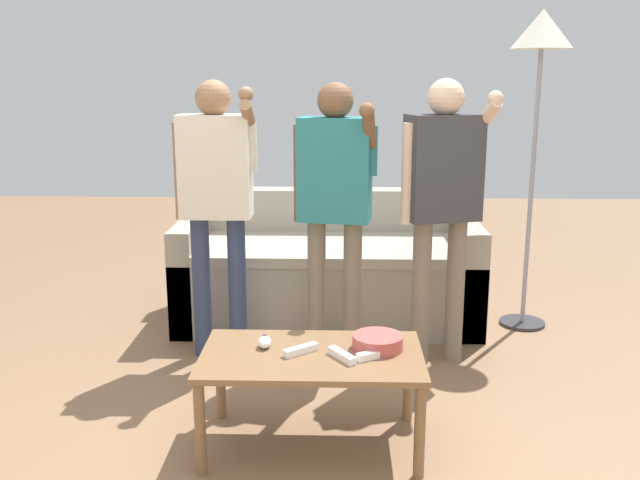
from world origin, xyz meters
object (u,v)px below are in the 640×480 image
game_remote_nunchuk (265,342)px  player_left (216,187)px  game_remote_wand_spare (374,354)px  player_center (335,191)px  couch (328,272)px  game_remote_wand_near (342,355)px  player_right (443,189)px  coffee_table (312,365)px  snack_bowl (378,342)px  game_remote_wand_far (301,350)px  floor_lamp (541,53)px

game_remote_nunchuk → player_left: bearing=110.7°
game_remote_wand_spare → player_left: bearing=128.3°
game_remote_nunchuk → player_center: size_ratio=0.06×
couch → game_remote_wand_spare: couch is taller
couch → player_left: size_ratio=1.23×
couch → game_remote_nunchuk: bearing=-98.7°
player_left → player_center: (0.63, -0.05, -0.01)m
couch → game_remote_wand_near: bearing=-87.2°
game_remote_nunchuk → player_right: size_ratio=0.06×
coffee_table → player_right: size_ratio=0.60×
snack_bowl → player_left: bearing=131.8°
couch → game_remote_wand_far: (-0.09, -1.63, 0.13)m
player_center → player_right: (0.56, -0.01, 0.01)m
game_remote_wand_far → game_remote_wand_spare: bearing=-7.3°
couch → floor_lamp: size_ratio=0.98×
floor_lamp → game_remote_wand_spare: floor_lamp is taller
game_remote_wand_near → coffee_table: bearing=156.5°
snack_bowl → player_left: player_left is taller
coffee_table → game_remote_nunchuk: size_ratio=10.39×
coffee_table → player_center: size_ratio=0.61×
couch → coffee_table: couch is taller
couch → floor_lamp: (1.23, -0.12, 1.36)m
player_left → game_remote_wand_near: 1.33m
player_left → player_center: player_left is taller
floor_lamp → game_remote_wand_far: size_ratio=12.88×
game_remote_nunchuk → game_remote_wand_near: bearing=-19.6°
snack_bowl → game_remote_nunchuk: snack_bowl is taller
player_center → snack_bowl: bearing=-77.8°
floor_lamp → game_remote_wand_near: 2.29m
player_left → game_remote_wand_far: (0.50, -0.97, -0.52)m
couch → player_right: player_right is taller
couch → player_center: bearing=-86.3°
game_remote_wand_spare → player_right: bearing=67.8°
couch → game_remote_wand_spare: 1.69m
couch → game_remote_nunchuk: couch is taller
coffee_table → game_remote_wand_spare: size_ratio=6.00×
player_left → snack_bowl: bearing=-48.2°
player_right → game_remote_wand_far: (-0.69, -0.92, -0.52)m
coffee_table → game_remote_nunchuk: bearing=163.0°
player_left → player_right: bearing=-2.8°
player_left → game_remote_wand_near: player_left is taller
floor_lamp → game_remote_wand_near: floor_lamp is taller
game_remote_wand_spare → floor_lamp: bearing=56.9°
player_right → game_remote_wand_near: 1.22m
couch → floor_lamp: floor_lamp is taller
snack_bowl → couch: bearing=98.4°
snack_bowl → game_remote_wand_spare: snack_bowl is taller
game_remote_wand_spare → game_remote_wand_far: bearing=172.7°
player_right → game_remote_wand_near: (-0.52, -0.97, -0.52)m
floor_lamp → game_remote_nunchuk: bearing=-135.3°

